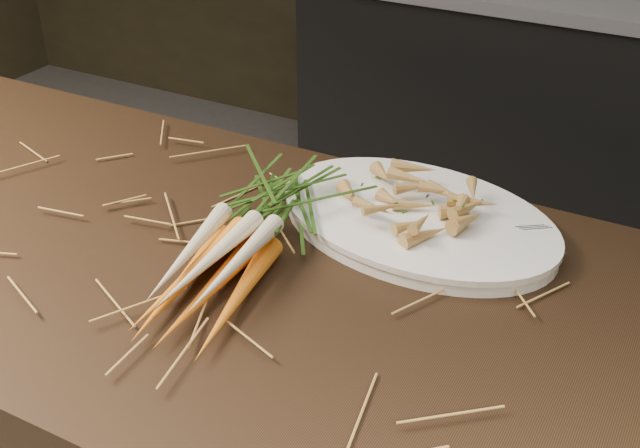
# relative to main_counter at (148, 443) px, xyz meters

# --- Properties ---
(main_counter) EXTENTS (2.40, 0.70, 0.90)m
(main_counter) POSITION_rel_main_counter_xyz_m (0.00, 0.00, 0.00)
(main_counter) COLOR black
(main_counter) RESTS_ON ground
(back_counter) EXTENTS (1.82, 0.62, 0.84)m
(back_counter) POSITION_rel_main_counter_xyz_m (0.30, 1.88, -0.03)
(back_counter) COLOR black
(back_counter) RESTS_ON ground
(straw_bedding) EXTENTS (1.40, 0.60, 0.02)m
(straw_bedding) POSITION_rel_main_counter_xyz_m (0.00, 0.00, 0.46)
(straw_bedding) COLOR olive
(straw_bedding) RESTS_ON main_counter
(root_veg_bunch) EXTENTS (0.18, 0.46, 0.08)m
(root_veg_bunch) POSITION_rel_main_counter_xyz_m (0.22, 0.05, 0.49)
(root_veg_bunch) COLOR orange
(root_veg_bunch) RESTS_ON main_counter
(serving_platter) EXTENTS (0.46, 0.35, 0.02)m
(serving_platter) POSITION_rel_main_counter_xyz_m (0.39, 0.20, 0.46)
(serving_platter) COLOR white
(serving_platter) RESTS_ON main_counter
(roasted_veg_heap) EXTENTS (0.23, 0.18, 0.05)m
(roasted_veg_heap) POSITION_rel_main_counter_xyz_m (0.39, 0.20, 0.50)
(roasted_veg_heap) COLOR #A37339
(roasted_veg_heap) RESTS_ON serving_platter
(serving_fork) EXTENTS (0.14, 0.10, 0.00)m
(serving_fork) POSITION_rel_main_counter_xyz_m (0.54, 0.16, 0.47)
(serving_fork) COLOR silver
(serving_fork) RESTS_ON serving_platter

